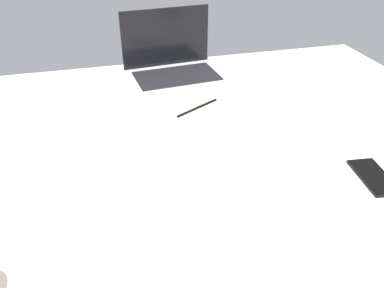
% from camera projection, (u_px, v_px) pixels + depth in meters
% --- Properties ---
extents(bed_mattress, '(1.80, 1.40, 0.18)m').
position_uv_depth(bed_mattress, '(188.00, 186.00, 1.06)').
color(bed_mattress, beige).
rests_on(bed_mattress, ground).
extents(laptop, '(0.35, 0.26, 0.23)m').
position_uv_depth(laptop, '(173.00, 66.00, 1.44)').
color(laptop, '#B7BABC').
rests_on(laptop, bed_mattress).
extents(cell_phone, '(0.08, 0.15, 0.01)m').
position_uv_depth(cell_phone, '(374.00, 177.00, 0.94)').
color(cell_phone, black).
rests_on(cell_phone, bed_mattress).
extents(charger_cable, '(0.15, 0.09, 0.01)m').
position_uv_depth(charger_cable, '(197.00, 108.00, 1.25)').
color(charger_cable, black).
rests_on(charger_cable, bed_mattress).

